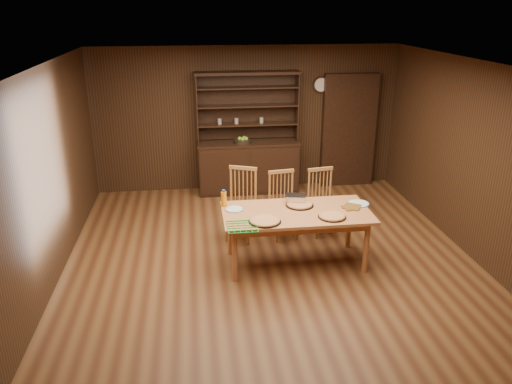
{
  "coord_description": "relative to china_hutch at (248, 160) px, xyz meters",
  "views": [
    {
      "loc": [
        -0.97,
        -5.9,
        3.29
      ],
      "look_at": [
        -0.16,
        0.4,
        0.87
      ],
      "focal_mm": 35.0,
      "sensor_mm": 36.0,
      "label": 1
    }
  ],
  "objects": [
    {
      "name": "fruit_bowl",
      "position": [
        -0.11,
        -0.07,
        0.39
      ],
      "size": [
        0.3,
        0.3,
        0.12
      ],
      "color": "black",
      "rests_on": "china_hutch"
    },
    {
      "name": "pizza_center",
      "position": [
        0.39,
        -2.62,
        0.17
      ],
      "size": [
        0.38,
        0.38,
        0.04
      ],
      "color": "black",
      "rests_on": "dining_table"
    },
    {
      "name": "foil_dish",
      "position": [
        0.36,
        -2.5,
        0.21
      ],
      "size": [
        0.3,
        0.24,
        0.11
      ],
      "primitive_type": "cube",
      "rotation": [
        0.0,
        0.0,
        -0.21
      ],
      "color": "white",
      "rests_on": "dining_table"
    },
    {
      "name": "doorway",
      "position": [
        1.9,
        0.15,
        0.45
      ],
      "size": [
        1.0,
        0.18,
        2.1
      ],
      "primitive_type": "cube",
      "color": "black",
      "rests_on": "floor"
    },
    {
      "name": "pot_holder_a",
      "position": [
        1.04,
        -2.79,
        0.16
      ],
      "size": [
        0.22,
        0.22,
        0.01
      ],
      "primitive_type": "cube",
      "rotation": [
        0.0,
        0.0,
        0.2
      ],
      "color": "#AB1A13",
      "rests_on": "dining_table"
    },
    {
      "name": "dining_table",
      "position": [
        0.31,
        -2.81,
        0.08
      ],
      "size": [
        1.92,
        0.96,
        0.75
      ],
      "color": "#CB8146",
      "rests_on": "floor"
    },
    {
      "name": "chair_center",
      "position": [
        0.29,
        -1.94,
        -0.07
      ],
      "size": [
        0.46,
        0.45,
        1.0
      ],
      "rotation": [
        0.0,
        0.0,
        0.15
      ],
      "color": "#A76A39",
      "rests_on": "floor"
    },
    {
      "name": "plate_right",
      "position": [
        1.19,
        -2.67,
        0.16
      ],
      "size": [
        0.29,
        0.29,
        0.02
      ],
      "color": "silver",
      "rests_on": "dining_table"
    },
    {
      "name": "chair_left",
      "position": [
        -0.32,
        -1.91,
        -0.03
      ],
      "size": [
        0.57,
        0.55,
        1.07
      ],
      "rotation": [
        0.0,
        0.0,
        -0.39
      ],
      "color": "#A76A39",
      "rests_on": "floor"
    },
    {
      "name": "chair_right",
      "position": [
        0.89,
        -1.9,
        -0.07
      ],
      "size": [
        0.46,
        0.45,
        1.0
      ],
      "rotation": [
        0.0,
        0.0,
        0.15
      ],
      "color": "#A76A39",
      "rests_on": "floor"
    },
    {
      "name": "china_hutch",
      "position": [
        0.0,
        0.0,
        0.0
      ],
      "size": [
        1.84,
        0.52,
        2.17
      ],
      "color": "black",
      "rests_on": "floor"
    },
    {
      "name": "juice_bottle",
      "position": [
        -0.61,
        -2.52,
        0.26
      ],
      "size": [
        0.07,
        0.07,
        0.23
      ],
      "color": "orange",
      "rests_on": "dining_table"
    },
    {
      "name": "cooling_rack",
      "position": [
        -0.44,
        -3.2,
        0.16
      ],
      "size": [
        0.44,
        0.44,
        0.02
      ],
      "primitive_type": null,
      "rotation": [
        0.0,
        0.0,
        0.31
      ],
      "color": "#0B9129",
      "rests_on": "dining_table"
    },
    {
      "name": "pizza_left",
      "position": [
        -0.14,
        -3.09,
        0.17
      ],
      "size": [
        0.41,
        0.41,
        0.04
      ],
      "color": "black",
      "rests_on": "dining_table"
    },
    {
      "name": "pizza_right",
      "position": [
        0.72,
        -3.06,
        0.17
      ],
      "size": [
        0.36,
        0.36,
        0.04
      ],
      "color": "black",
      "rests_on": "dining_table"
    },
    {
      "name": "room_shell",
      "position": [
        0.0,
        -2.75,
        0.98
      ],
      "size": [
        6.0,
        6.0,
        6.0
      ],
      "color": "silver",
      "rests_on": "floor"
    },
    {
      "name": "wall_clock",
      "position": [
        1.35,
        0.2,
        1.3
      ],
      "size": [
        0.3,
        0.05,
        0.3
      ],
      "color": "black",
      "rests_on": "room_shell"
    },
    {
      "name": "pot_holder_b",
      "position": [
        1.07,
        -2.77,
        0.16
      ],
      "size": [
        0.3,
        0.3,
        0.02
      ],
      "primitive_type": "cube",
      "rotation": [
        0.0,
        0.0,
        -0.58
      ],
      "color": "#AB1A13",
      "rests_on": "dining_table"
    },
    {
      "name": "floor",
      "position": [
        0.0,
        -2.75,
        -0.6
      ],
      "size": [
        6.0,
        6.0,
        0.0
      ],
      "primitive_type": "plane",
      "color": "brown",
      "rests_on": "ground"
    },
    {
      "name": "plate_left",
      "position": [
        -0.48,
        -2.65,
        0.16
      ],
      "size": [
        0.24,
        0.24,
        0.02
      ],
      "color": "silver",
      "rests_on": "dining_table"
    }
  ]
}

